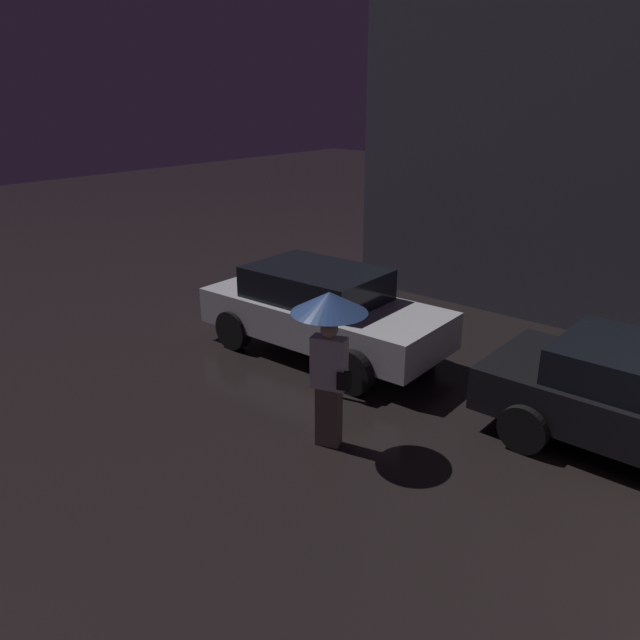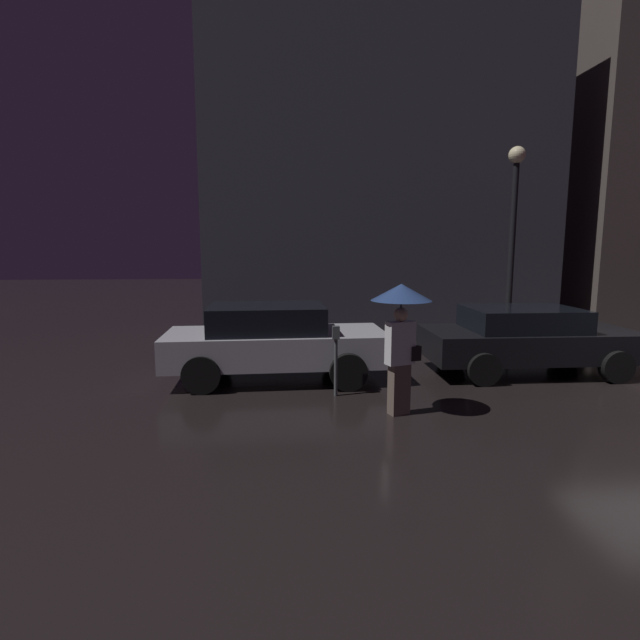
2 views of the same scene
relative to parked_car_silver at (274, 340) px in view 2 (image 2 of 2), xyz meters
name	(u,v)px [view 2 (image 2 of 2)]	position (x,y,z in m)	size (l,w,h in m)	color
building_facade_left	(378,174)	(2.92, 5.18, 3.81)	(9.66, 3.00, 9.14)	#3D3D47
parked_car_silver	(274,340)	(0.00, 0.00, 0.00)	(4.19, 1.93, 1.44)	#B7B7BF
parked_car_black	(527,338)	(5.08, 0.16, -0.06)	(4.13, 2.00, 1.32)	black
pedestrian_with_umbrella	(401,316)	(1.94, -2.15, 0.75)	(0.91, 0.91, 2.00)	#66564C
parking_meter	(336,353)	(1.07, -1.15, -0.01)	(0.12, 0.10, 1.21)	#4C5154
street_lamp_near	(513,218)	(5.63, 2.25, 2.43)	(0.39, 0.39, 4.82)	black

